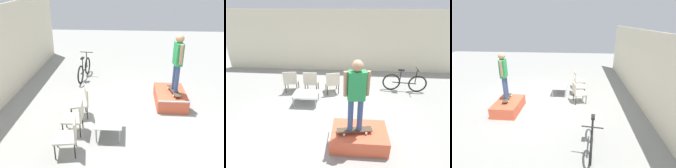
# 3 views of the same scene
# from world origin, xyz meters

# --- Properties ---
(ground_plane) EXTENTS (24.00, 24.00, 0.00)m
(ground_plane) POSITION_xyz_m (0.00, 0.00, 0.00)
(ground_plane) COLOR gray
(skate_ramp_box) EXTENTS (1.42, 0.92, 0.44)m
(skate_ramp_box) POSITION_xyz_m (0.85, -0.82, 0.21)
(skate_ramp_box) COLOR #DB5638
(skate_ramp_box) RESTS_ON ground_plane
(skateboard_on_ramp) EXTENTS (0.88, 0.36, 0.07)m
(skateboard_on_ramp) POSITION_xyz_m (0.74, -0.91, 0.50)
(skateboard_on_ramp) COLOR #473828
(skateboard_on_ramp) RESTS_ON skate_ramp_box
(person_skater) EXTENTS (0.57, 0.25, 1.75)m
(person_skater) POSITION_xyz_m (0.74, -0.91, 1.55)
(person_skater) COLOR #384C7A
(person_skater) RESTS_ON skateboard_on_ramp
(coffee_table) EXTENTS (0.87, 0.67, 0.40)m
(coffee_table) POSITION_xyz_m (-0.94, 1.00, 0.36)
(coffee_table) COLOR #9E9EA3
(coffee_table) RESTS_ON ground_plane
(patio_chair_left) EXTENTS (0.60, 0.60, 0.90)m
(patio_chair_left) POSITION_xyz_m (-1.74, 1.85, 0.50)
(patio_chair_left) COLOR black
(patio_chair_left) RESTS_ON ground_plane
(patio_chair_center) EXTENTS (0.54, 0.54, 0.90)m
(patio_chair_center) POSITION_xyz_m (-0.94, 1.85, 0.50)
(patio_chair_center) COLOR black
(patio_chair_center) RESTS_ON ground_plane
(patio_chair_right) EXTENTS (0.64, 0.64, 0.90)m
(patio_chair_right) POSITION_xyz_m (-0.10, 1.85, 0.50)
(patio_chair_right) COLOR black
(patio_chair_right) RESTS_ON ground_plane
(bicycle) EXTENTS (1.70, 0.52, 0.98)m
(bicycle) POSITION_xyz_m (2.76, 2.26, 0.37)
(bicycle) COLOR black
(bicycle) RESTS_ON ground_plane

